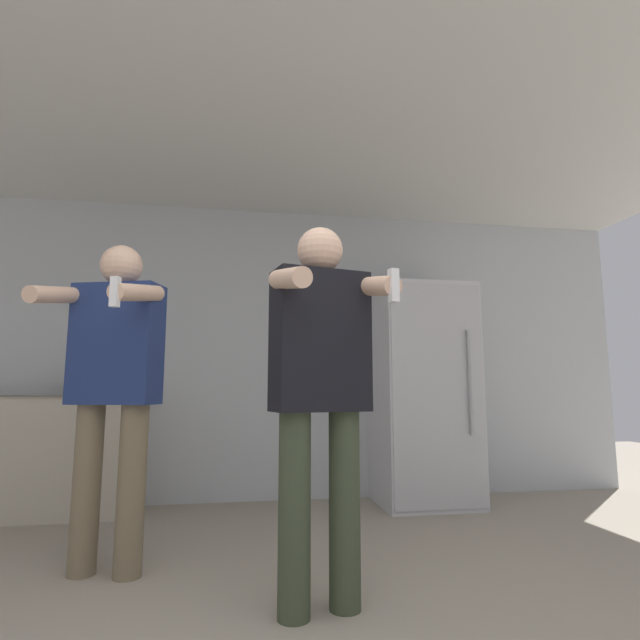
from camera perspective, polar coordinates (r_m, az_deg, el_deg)
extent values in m
cube|color=#B2B7BC|center=(4.45, -7.76, -3.50)|extent=(7.00, 0.06, 2.55)
cube|color=silver|center=(3.29, -6.39, 22.02)|extent=(7.00, 3.63, 0.05)
cube|color=silver|center=(4.34, 11.61, -8.19)|extent=(0.78, 0.69, 1.81)
cube|color=#B6B6BB|center=(4.02, 13.41, -8.16)|extent=(0.75, 0.01, 1.74)
cylinder|color=#99999E|center=(4.10, 16.74, -6.77)|extent=(0.02, 0.02, 0.81)
cube|color=#BCB29E|center=(4.42, -29.11, -13.38)|extent=(1.29, 0.50, 0.88)
cube|color=#676256|center=(4.39, -28.72, -7.61)|extent=(1.32, 0.53, 0.01)
cylinder|color=black|center=(4.38, -26.60, -6.25)|extent=(0.08, 0.08, 0.22)
cylinder|color=black|center=(4.39, -26.48, -4.32)|extent=(0.04, 0.04, 0.08)
sphere|color=black|center=(4.39, -26.45, -3.82)|extent=(0.04, 0.04, 0.04)
cylinder|color=#194723|center=(4.29, -21.80, -6.41)|extent=(0.06, 0.06, 0.23)
cylinder|color=#194723|center=(4.30, -21.69, -4.29)|extent=(0.03, 0.03, 0.08)
sphere|color=black|center=(4.30, -21.66, -3.74)|extent=(0.03, 0.03, 0.03)
cylinder|color=silver|center=(4.32, -23.68, -6.37)|extent=(0.06, 0.06, 0.23)
cylinder|color=silver|center=(4.33, -23.57, -4.50)|extent=(0.02, 0.02, 0.06)
sphere|color=black|center=(4.33, -23.55, -4.14)|extent=(0.02, 0.02, 0.02)
cylinder|color=#38422D|center=(2.25, -2.94, -21.14)|extent=(0.14, 0.14, 0.84)
cylinder|color=#38422D|center=(2.34, 2.82, -20.65)|extent=(0.14, 0.14, 0.84)
cube|color=black|center=(2.25, 0.00, -2.38)|extent=(0.46, 0.29, 0.63)
sphere|color=beige|center=(2.32, 0.00, 7.97)|extent=(0.21, 0.21, 0.21)
cylinder|color=beige|center=(2.07, -3.52, 4.77)|extent=(0.16, 0.34, 0.14)
cylinder|color=beige|center=(2.23, 6.34, 3.86)|extent=(0.16, 0.34, 0.14)
cube|color=white|center=(2.09, 8.40, 3.92)|extent=(0.04, 0.04, 0.14)
cylinder|color=#75664C|center=(2.99, -25.12, -16.96)|extent=(0.14, 0.14, 0.86)
cylinder|color=#75664C|center=(2.87, -20.75, -17.61)|extent=(0.14, 0.14, 0.86)
cube|color=navy|center=(2.89, -22.17, -2.55)|extent=(0.49, 0.32, 0.64)
sphere|color=beige|center=(2.96, -21.73, 5.79)|extent=(0.22, 0.22, 0.22)
cylinder|color=beige|center=(2.87, -27.70, 2.56)|extent=(0.21, 0.43, 0.16)
cylinder|color=beige|center=(2.64, -20.10, 2.95)|extent=(0.21, 0.43, 0.16)
cube|color=white|center=(2.46, -22.38, 3.00)|extent=(0.05, 0.05, 0.14)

